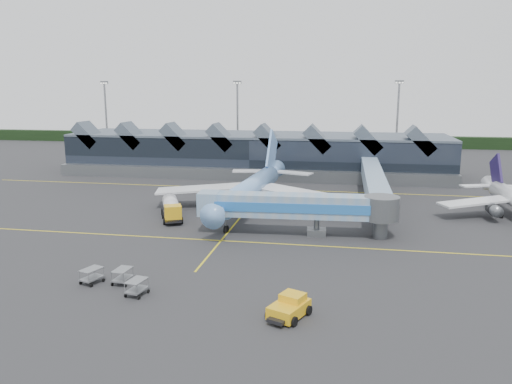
% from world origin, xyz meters
% --- Properties ---
extents(ground, '(260.00, 260.00, 0.00)m').
position_xyz_m(ground, '(0.00, 0.00, 0.00)').
color(ground, '#2B2B2E').
rests_on(ground, ground).
extents(taxi_stripes, '(120.00, 60.00, 0.01)m').
position_xyz_m(taxi_stripes, '(0.00, 10.00, 0.01)').
color(taxi_stripes, yellow).
rests_on(taxi_stripes, ground).
extents(tree_line_far, '(260.00, 4.00, 4.00)m').
position_xyz_m(tree_line_far, '(0.00, 110.00, 2.00)').
color(tree_line_far, black).
rests_on(tree_line_far, ground).
extents(terminal, '(90.00, 22.25, 12.52)m').
position_xyz_m(terminal, '(-5.07, 47.35, 4.88)').
color(terminal, black).
rests_on(terminal, ground).
extents(light_masts, '(132.40, 42.56, 22.45)m').
position_xyz_m(light_masts, '(21.00, 62.80, 12.49)').
color(light_masts, gray).
rests_on(light_masts, ground).
extents(main_airliner, '(34.61, 39.92, 12.82)m').
position_xyz_m(main_airliner, '(0.88, 10.64, 3.77)').
color(main_airliner, '#73AEE8').
rests_on(main_airliner, ground).
extents(jet_bridge, '(27.91, 5.43, 5.96)m').
position_xyz_m(jet_bridge, '(11.36, -3.32, 4.04)').
color(jet_bridge, '#7196BC').
rests_on(jet_bridge, ground).
extents(fuel_truck, '(6.01, 9.83, 3.38)m').
position_xyz_m(fuel_truck, '(-10.61, 2.06, 1.89)').
color(fuel_truck, black).
rests_on(fuel_truck, ground).
extents(pushback_tug, '(4.10, 5.01, 2.01)m').
position_xyz_m(pushback_tug, '(11.70, -29.28, 0.90)').
color(pushback_tug, gold).
rests_on(pushback_tug, ground).
extents(baggage_carts, '(8.04, 5.05, 1.60)m').
position_xyz_m(baggage_carts, '(-6.67, -25.60, 0.90)').
color(baggage_carts, gray).
rests_on(baggage_carts, ground).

